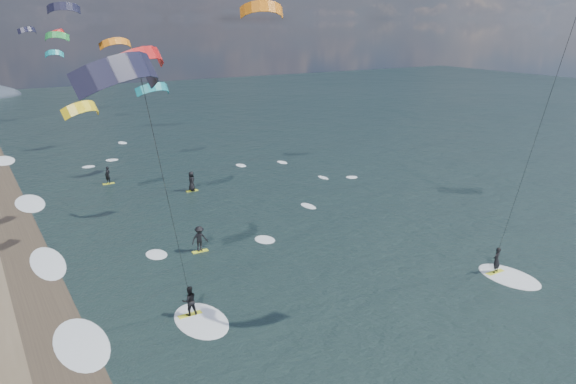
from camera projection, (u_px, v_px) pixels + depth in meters
kitesurfer_near_a at (569, 49)px, 25.44m from camera, size 7.75×9.28×18.24m
kitesurfer_near_b at (162, 167)px, 22.64m from camera, size 7.06×8.97×14.67m
far_kitesurfers at (180, 205)px, 45.06m from camera, size 7.16×20.64×1.86m
bg_kite_field at (95, 42)px, 59.52m from camera, size 14.79×70.35×8.72m
shoreline_surf at (87, 345)px, 27.36m from camera, size 2.40×79.40×0.11m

